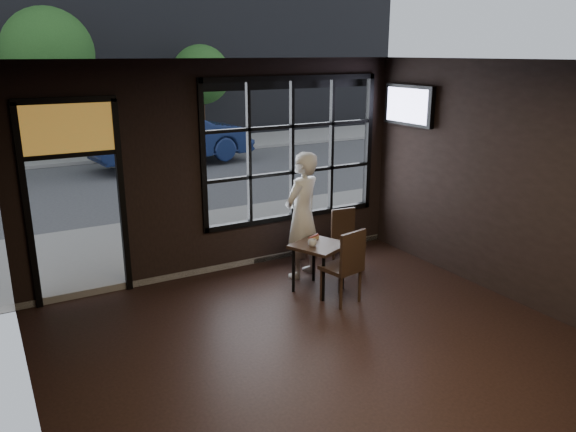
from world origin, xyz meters
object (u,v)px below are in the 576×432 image
chair_near (341,265)px  man (302,215)px  cafe_table (318,267)px  navy_car (171,136)px

chair_near → man: man is taller
man → cafe_table: bearing=56.7°
man → navy_car: bearing=-121.4°
cafe_table → chair_near: bearing=-104.7°
cafe_table → chair_near: size_ratio=0.67×
chair_near → navy_car: size_ratio=0.22×
chair_near → navy_car: (1.03, 10.33, 0.37)m
cafe_table → man: (0.09, 0.60, 0.60)m
chair_near → man: (0.02, 1.06, 0.43)m
chair_near → man: bearing=-102.7°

